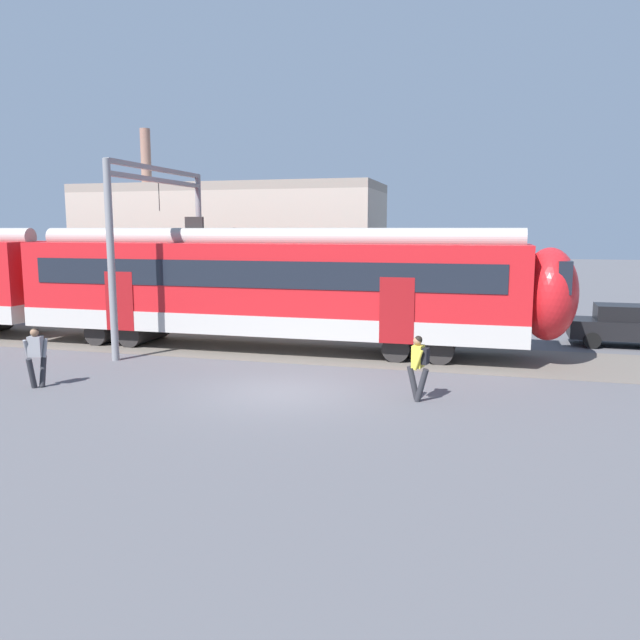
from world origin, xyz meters
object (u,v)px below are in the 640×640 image
at_px(commuter_train, 61,281).
at_px(pedestrian_yellow, 419,362).
at_px(parked_car_black, 626,326).
at_px(pedestrian_grey, 36,353).

distance_m(commuter_train, pedestrian_yellow, 15.65).
bearing_deg(parked_car_black, pedestrian_grey, -147.27).
bearing_deg(pedestrian_grey, pedestrian_yellow, 7.91).
distance_m(pedestrian_grey, parked_car_black, 19.87).
xyz_separation_m(commuter_train, pedestrian_yellow, (14.61, -5.47, -1.26)).
bearing_deg(commuter_train, pedestrian_yellow, -20.54).
distance_m(pedestrian_yellow, parked_car_black, 11.39).
height_order(pedestrian_yellow, parked_car_black, pedestrian_yellow).
relative_size(commuter_train, parked_car_black, 9.42).
distance_m(commuter_train, pedestrian_grey, 8.29).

